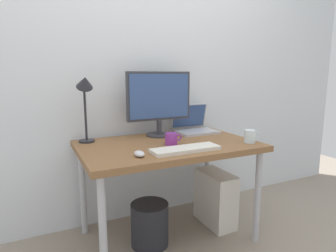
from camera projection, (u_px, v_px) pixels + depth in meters
ground_plane at (168, 236)px, 2.11m from camera, size 6.00×6.00×0.00m
back_wall at (144, 58)px, 2.26m from camera, size 4.40×0.04×2.60m
desk at (168, 152)px, 1.99m from camera, size 1.20×0.75×0.70m
monitor at (159, 100)px, 2.17m from camera, size 0.51×0.20×0.49m
laptop at (194, 125)px, 2.36m from camera, size 0.32×0.27×0.23m
desk_lamp at (85, 93)px, 1.93m from camera, size 0.11×0.16×0.48m
keyboard at (186, 149)px, 1.77m from camera, size 0.44×0.14×0.02m
mouse at (139, 154)px, 1.65m from camera, size 0.06×0.09×0.03m
coffee_mug at (172, 139)px, 1.93m from camera, size 0.12×0.08×0.08m
glass_cup at (250, 136)px, 1.99m from camera, size 0.11×0.08×0.09m
computer_tower at (215, 198)px, 2.26m from camera, size 0.18×0.36×0.42m
wastebasket at (150, 224)px, 1.98m from camera, size 0.26×0.26×0.30m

